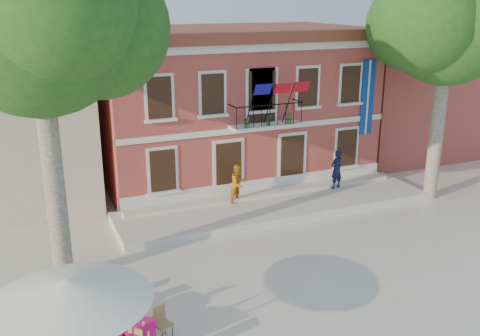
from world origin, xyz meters
name	(u,v)px	position (x,y,z in m)	size (l,w,h in m)	color
ground	(281,260)	(0.00, 0.00, 0.00)	(90.00, 90.00, 0.00)	beige
main_building	(228,102)	(2.00, 9.99, 3.78)	(13.50, 9.59, 7.50)	#AE4A3F
neighbor_east	(403,95)	(14.00, 11.00, 3.22)	(9.40, 9.40, 6.40)	#AE4A3F
terrace	(276,206)	(2.00, 4.40, 0.15)	(14.00, 3.40, 0.30)	silver
plane_tree_west	(36,21)	(-7.19, 1.63, 8.22)	(5.66, 5.66, 11.12)	#A59E84
plane_tree_east	(449,23)	(9.25, 2.91, 7.86)	(5.42, 5.42, 10.64)	#A59E84
patio_umbrella	(69,291)	(-7.39, -3.78, 2.53)	(3.78, 3.78, 2.81)	black
pedestrian_navy	(336,169)	(5.45, 5.02, 1.22)	(0.67, 0.44, 1.84)	#0F1335
pedestrian_orange	(238,184)	(0.50, 5.09, 1.17)	(0.84, 0.66, 1.73)	orange
cafe_table_0	(60,318)	(-7.58, -1.40, 0.43)	(1.62, 1.87, 0.95)	#DB147E
cafe_table_3	(104,318)	(-6.46, -1.87, 0.43)	(1.74, 1.85, 0.95)	#DB147E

